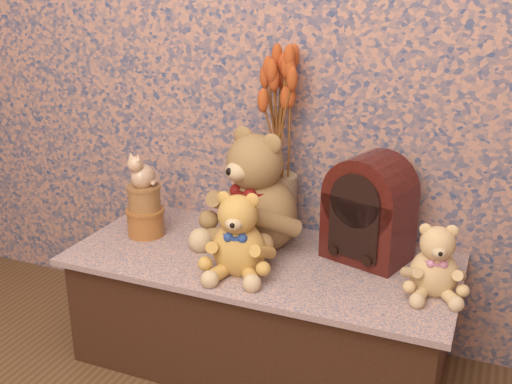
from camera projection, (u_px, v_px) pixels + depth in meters
The scene contains 10 objects.
display_shelf at pixel (262, 309), 2.05m from camera, with size 1.25×0.57×0.39m, color #394C76.
teddy_large at pixel (259, 184), 2.01m from camera, with size 0.34×0.41×0.43m, color olive, non-canonical shape.
teddy_medium at pixel (239, 229), 1.84m from camera, with size 0.22×0.26×0.28m, color #B17832, non-canonical shape.
teddy_small at pixel (436, 256), 1.72m from camera, with size 0.18×0.22×0.23m, color tan, non-canonical shape.
cathedral_radio at pixel (369, 207), 1.92m from camera, with size 0.25×0.18×0.35m, color #3A100A, non-canonical shape.
ceramic_vase at pixel (277, 205), 2.11m from camera, with size 0.13×0.13×0.22m, color tan.
dried_stalks at pixel (279, 107), 2.00m from camera, with size 0.25×0.25×0.47m, color #BE4B1E, non-canonical shape.
biscuit_tin_lower at pixel (146, 222), 2.14m from camera, with size 0.13×0.13×0.09m, color gold.
biscuit_tin_upper at pixel (144, 198), 2.11m from camera, with size 0.11×0.11×0.09m, color tan.
cat_figurine at pixel (142, 169), 2.07m from camera, with size 0.09×0.10×0.13m, color silver, non-canonical shape.
Camera 1 is at (0.68, -0.44, 1.25)m, focal length 42.69 mm.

